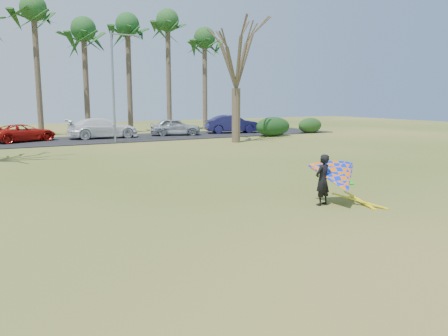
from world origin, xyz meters
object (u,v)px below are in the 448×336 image
streetlight (115,82)px  car_4 (175,127)px  car_3 (103,128)px  bare_tree_right (236,52)px  car_2 (23,133)px  kite_flyer (338,179)px  car_5 (232,124)px

streetlight → car_4: bearing=28.8°
car_3 → streetlight: bearing=-176.0°
bare_tree_right → car_2: size_ratio=1.98×
car_3 → kite_flyer: bearing=-176.2°
bare_tree_right → car_2: 16.95m
bare_tree_right → car_5: (3.85, 7.11, -5.69)m
streetlight → car_2: bearing=147.7°
car_3 → car_4: (6.16, -0.37, -0.07)m
car_2 → car_3: bearing=-112.6°
streetlight → car_5: size_ratio=1.61×
car_2 → kite_flyer: 26.78m
car_3 → kite_flyer: (0.82, -25.81, -0.03)m
car_4 → kite_flyer: kite_flyer is taller
car_4 → car_5: size_ratio=0.87×
car_2 → bare_tree_right: bearing=-140.9°
bare_tree_right → streetlight: size_ratio=1.15×
car_2 → kite_flyer: (6.72, -25.92, 0.14)m
bare_tree_right → car_4: (-1.81, 7.32, -5.77)m
bare_tree_right → car_3: size_ratio=1.65×
streetlight → car_2: streetlight is taller
car_3 → kite_flyer: size_ratio=2.33×
car_4 → bare_tree_right: bearing=-149.3°
streetlight → car_2: size_ratio=1.72×
car_3 → car_5: (11.82, -0.59, 0.01)m
streetlight → car_4: 7.80m
car_2 → car_4: 12.07m
car_3 → car_5: size_ratio=1.12×
car_2 → kite_flyer: bearing=173.0°
bare_tree_right → car_5: bare_tree_right is taller
car_4 → kite_flyer: bearing=-175.0°
car_2 → car_3: (5.89, -0.11, 0.16)m
bare_tree_right → car_4: size_ratio=2.12×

